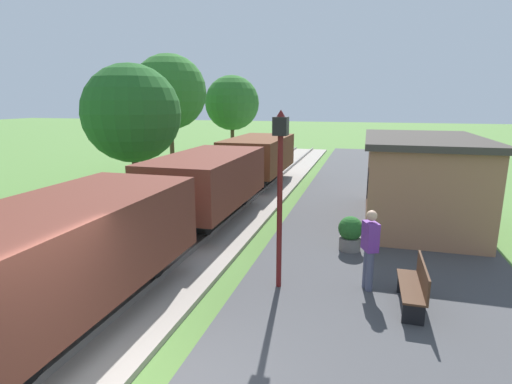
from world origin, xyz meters
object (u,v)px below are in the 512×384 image
Objects in this scene: freight_train at (208,184)px; tree_field_distant at (232,103)px; station_hut at (420,180)px; tree_field_left at (169,92)px; lamp_post_near at (280,168)px; potted_planter at (350,233)px; bench_near_hut at (415,285)px; person_waiting at (370,247)px; tree_trackside_far at (132,114)px.

freight_train is 17.27m from tree_field_distant.
station_hut is 0.84× the size of tree_field_left.
lamp_post_near is 0.53× the size of tree_field_left.
bench_near_hut is at bearing -64.90° from potted_planter.
person_waiting is 2.29m from potted_planter.
potted_planter is 3.58m from lamp_post_near.
freight_train is 7.77m from bench_near_hut.
tree_field_distant is (-0.30, 13.78, 0.38)m from tree_trackside_far.
tree_trackside_far reaches higher than station_hut.
tree_field_left is (-11.95, 14.55, 3.48)m from person_waiting.
lamp_post_near is at bearing -120.15° from station_hut.
lamp_post_near is 0.66× the size of tree_trackside_far.
potted_planter is (-0.46, 2.20, -0.46)m from person_waiting.
lamp_post_near is 22.49m from tree_field_distant.
tree_field_distant is (1.97, 5.99, -0.68)m from tree_field_left.
tree_field_left is (-12.80, 15.16, 3.94)m from bench_near_hut.
tree_field_left reaches higher than tree_trackside_far.
person_waiting is (5.27, -4.13, -0.21)m from freight_train.
freight_train is 11.35× the size of person_waiting.
bench_near_hut is at bearing -62.88° from tree_field_distant.
tree_field_left is (-11.49, 12.36, 3.94)m from potted_planter.
station_hut is 3.88m from potted_planter.
station_hut reaches higher than bench_near_hut.
potted_planter is 20.93m from tree_field_distant.
tree_field_left is at bearing 132.92° from potted_planter.
station_hut is at bearing -129.01° from person_waiting.
tree_trackside_far is at bearing 149.11° from freight_train.
bench_near_hut is (-0.68, -6.00, -0.93)m from station_hut.
bench_near_hut is 23.99m from tree_field_distant.
station_hut is 11.46m from tree_trackside_far.
lamp_post_near is 10.65m from tree_trackside_far.
potted_planter is 10.68m from tree_trackside_far.
person_waiting is 23.01m from tree_field_distant.
tree_field_left is at bearing -108.18° from tree_field_distant.
station_hut is at bearing 10.49° from freight_train.
tree_trackside_far is (-4.41, 2.64, 2.21)m from freight_train.
person_waiting is (-0.85, 0.61, 0.46)m from bench_near_hut.
lamp_post_near is at bearing -42.32° from tree_trackside_far.
tree_field_distant is at bearing 71.82° from tree_field_left.
person_waiting is at bearing -78.22° from potted_planter.
station_hut is 5.62m from person_waiting.
station_hut is at bearing -52.79° from tree_field_distant.
tree_field_distant is (-10.83, 21.15, 3.26)m from bench_near_hut.
tree_field_distant reaches higher than bench_near_hut.
lamp_post_near is at bearing -55.87° from tree_field_left.
bench_near_hut is at bearing -96.42° from station_hut.
potted_planter is at bearing 62.11° from lamp_post_near.
tree_trackside_far reaches higher than bench_near_hut.
station_hut is 0.97× the size of tree_field_distant.
lamp_post_near reaches higher than station_hut.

